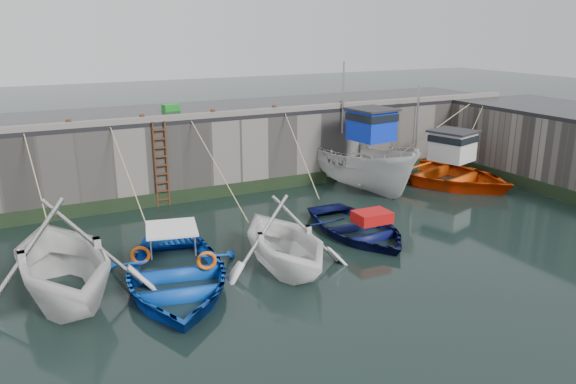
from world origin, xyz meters
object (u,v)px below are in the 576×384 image
fish_crate (171,108)px  boat_near_navy (357,234)px  bollard_b (142,118)px  ladder (161,165)px  bollard_e (342,104)px  boat_near_white (65,297)px  boat_near_blacktrim (284,267)px  bollard_c (213,113)px  bollard_a (69,124)px  boat_near_blue (176,286)px  boat_far_orange (438,172)px  bollard_d (274,109)px  boat_far_white (361,163)px

fish_crate → boat_near_navy: bearing=-76.4°
boat_near_navy → bollard_b: bearing=132.4°
ladder → bollard_b: bearing=146.1°
ladder → boat_near_navy: 7.73m
boat_near_navy → bollard_e: (3.16, 6.15, 3.30)m
boat_near_white → boat_near_navy: size_ratio=1.14×
fish_crate → bollard_b: 2.81m
boat_near_blacktrim → bollard_c: bearing=87.2°
boat_near_blacktrim → bollard_e: bollard_e is taller
ladder → boat_near_blacktrim: (1.55, -7.04, -1.59)m
fish_crate → bollard_a: bollard_a is taller
ladder → boat_near_blue: size_ratio=0.58×
boat_near_blacktrim → boat_near_navy: (3.28, 1.23, 0.00)m
boat_near_blue → bollard_a: (-1.48, 7.21, 3.30)m
boat_near_blue → bollard_c: bearing=75.4°
boat_far_orange → bollard_e: (-3.51, 2.40, 2.85)m
boat_near_white → bollard_e: bollard_e is taller
ladder → bollard_b: bollard_b is taller
boat_near_blue → boat_near_white: bearing=178.8°
boat_near_navy → bollard_d: size_ratio=16.66×
boat_near_white → boat_near_blacktrim: (5.71, -0.82, 0.00)m
fish_crate → bollard_d: size_ratio=2.34×
boat_near_navy → fish_crate: size_ratio=7.11×
boat_near_blue → bollard_a: bollard_a is taller
fish_crate → bollard_e: (6.81, -2.25, 0.00)m
boat_near_blue → bollard_a: 8.07m
boat_near_blue → fish_crate: bearing=86.7°
boat_far_orange → bollard_b: size_ratio=28.33×
boat_near_white → boat_far_orange: boat_far_orange is taller
boat_near_navy → boat_far_white: boat_far_white is taller
boat_far_white → fish_crate: (-6.82, 3.82, 2.26)m
boat_near_white → boat_far_white: size_ratio=0.81×
boat_far_white → boat_far_orange: boat_far_white is taller
boat_near_white → boat_far_white: 13.19m
boat_far_white → ladder: bearing=163.6°
boat_near_blacktrim → bollard_c: 8.11m
boat_near_blue → bollard_b: 8.00m
boat_near_blacktrim → bollard_e: size_ratio=15.85×
bollard_b → boat_near_blue: bearing=-98.0°
boat_far_white → fish_crate: bearing=143.2°
boat_near_white → boat_far_white: bearing=17.9°
bollard_b → bollard_d: (5.30, 0.00, 0.00)m
boat_near_navy → boat_near_blue: bearing=-169.0°
bollard_a → bollard_d: bearing=0.0°
boat_near_blue → boat_far_orange: 13.90m
boat_near_navy → bollard_b: bollard_b is taller
boat_far_white → bollard_a: boat_far_white is taller
boat_near_white → bollard_e: bearing=24.0°
boat_near_navy → bollard_a: size_ratio=16.66×
ladder → boat_far_orange: 11.75m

